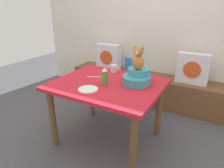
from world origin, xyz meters
TOP-DOWN VIEW (x-y plane):
  - ground_plane at (0.00, 0.00)m, footprint 8.00×8.00m
  - back_wall at (0.00, 1.50)m, footprint 4.40×0.10m
  - window_bench at (0.00, 1.23)m, footprint 2.60×0.44m
  - pillow_floral_left at (-0.70, 1.20)m, footprint 0.44×0.15m
  - pillow_floral_right at (0.71, 1.20)m, footprint 0.44×0.15m
  - book_stack at (-0.25, 1.23)m, footprint 0.20×0.14m
  - dining_table at (0.00, 0.00)m, footprint 1.17×0.95m
  - highchair at (-0.11, 0.79)m, footprint 0.38×0.49m
  - infant_seat_teal at (0.29, 0.14)m, footprint 0.30×0.33m
  - teddy_bear at (0.29, 0.14)m, footprint 0.13×0.12m
  - ketchup_bottle at (-0.01, -0.05)m, footprint 0.07×0.07m
  - coffee_mug at (-0.11, 0.35)m, footprint 0.12×0.08m
  - dinner_plate_near at (-0.07, -0.26)m, footprint 0.20×0.20m
  - table_fork at (-0.24, 0.08)m, footprint 0.16×0.08m

SIDE VIEW (x-z plane):
  - ground_plane at x=0.00m, z-range 0.00..0.00m
  - window_bench at x=0.00m, z-range 0.00..0.46m
  - book_stack at x=-0.25m, z-range 0.46..0.52m
  - highchair at x=-0.11m, z-range 0.13..0.92m
  - dining_table at x=0.00m, z-range 0.26..1.00m
  - pillow_floral_left at x=-0.70m, z-range 0.46..0.90m
  - pillow_floral_right at x=0.71m, z-range 0.46..0.90m
  - table_fork at x=-0.24m, z-range 0.74..0.75m
  - dinner_plate_near at x=-0.07m, z-range 0.74..0.75m
  - coffee_mug at x=-0.11m, z-range 0.74..0.84m
  - infant_seat_teal at x=0.29m, z-range 0.73..0.89m
  - ketchup_bottle at x=-0.01m, z-range 0.73..0.92m
  - teddy_bear at x=0.29m, z-range 0.89..1.14m
  - back_wall at x=0.00m, z-range 0.00..2.60m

